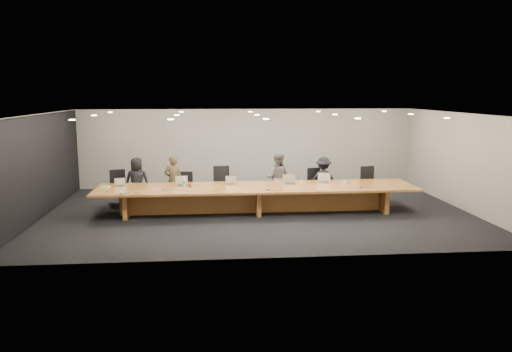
{
  "coord_description": "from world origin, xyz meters",
  "views": [
    {
      "loc": [
        -1.31,
        -13.82,
        3.38
      ],
      "look_at": [
        0.0,
        0.3,
        1.0
      ],
      "focal_mm": 35.0,
      "sensor_mm": 36.0,
      "label": 1
    }
  ],
  "objects_px": {
    "person_c": "(278,178)",
    "laptop_c": "(231,180)",
    "person_b": "(173,180)",
    "chair_mid_right": "(281,186)",
    "water_bottle": "(184,182)",
    "av_box": "(125,193)",
    "chair_far_left": "(119,188)",
    "person_a": "(137,182)",
    "paper_cup_far": "(344,183)",
    "chair_mid_left": "(223,185)",
    "chair_right": "(317,184)",
    "laptop_d": "(290,179)",
    "mic_center": "(268,190)",
    "mic_left": "(163,189)",
    "conference_table": "(257,194)",
    "amber_mug": "(190,185)",
    "mic_right": "(361,187)",
    "person_d": "(323,179)",
    "chair_far_right": "(371,184)",
    "chair_left": "(185,188)",
    "laptop_b": "(182,181)",
    "laptop_e": "(324,178)",
    "laptop_a": "(120,182)",
    "paper_cup_near": "(301,182)"
  },
  "relations": [
    {
      "from": "person_c",
      "to": "laptop_c",
      "type": "xyz_separation_m",
      "value": [
        -1.47,
        -0.78,
        0.09
      ]
    },
    {
      "from": "person_b",
      "to": "person_c",
      "type": "xyz_separation_m",
      "value": [
        3.17,
        -0.06,
        0.03
      ]
    },
    {
      "from": "chair_mid_right",
      "to": "water_bottle",
      "type": "height_order",
      "value": "chair_mid_right"
    },
    {
      "from": "chair_mid_right",
      "to": "av_box",
      "type": "height_order",
      "value": "chair_mid_right"
    },
    {
      "from": "chair_far_left",
      "to": "person_a",
      "type": "xyz_separation_m",
      "value": [
        0.55,
        -0.09,
        0.19
      ]
    },
    {
      "from": "person_c",
      "to": "paper_cup_far",
      "type": "distance_m",
      "value": 2.07
    },
    {
      "from": "chair_mid_left",
      "to": "chair_right",
      "type": "bearing_deg",
      "value": -5.96
    },
    {
      "from": "chair_mid_left",
      "to": "laptop_d",
      "type": "bearing_deg",
      "value": -34.27
    },
    {
      "from": "mic_center",
      "to": "mic_left",
      "type": "bearing_deg",
      "value": 173.81
    },
    {
      "from": "mic_center",
      "to": "chair_mid_right",
      "type": "bearing_deg",
      "value": 71.21
    },
    {
      "from": "chair_mid_left",
      "to": "chair_mid_right",
      "type": "bearing_deg",
      "value": -6.27
    },
    {
      "from": "conference_table",
      "to": "chair_mid_left",
      "type": "relative_size",
      "value": 7.66
    },
    {
      "from": "person_c",
      "to": "mic_center",
      "type": "distance_m",
      "value": 1.78
    },
    {
      "from": "amber_mug",
      "to": "mic_right",
      "type": "xyz_separation_m",
      "value": [
        4.77,
        -0.55,
        -0.04
      ]
    },
    {
      "from": "mic_left",
      "to": "chair_mid_left",
      "type": "bearing_deg",
      "value": 40.8
    },
    {
      "from": "person_a",
      "to": "person_d",
      "type": "bearing_deg",
      "value": -174.51
    },
    {
      "from": "chair_far_left",
      "to": "laptop_d",
      "type": "bearing_deg",
      "value": -30.46
    },
    {
      "from": "amber_mug",
      "to": "av_box",
      "type": "height_order",
      "value": "amber_mug"
    },
    {
      "from": "chair_far_right",
      "to": "amber_mug",
      "type": "xyz_separation_m",
      "value": [
        -5.58,
        -1.1,
        0.25
      ]
    },
    {
      "from": "chair_far_right",
      "to": "laptop_c",
      "type": "bearing_deg",
      "value": 177.64
    },
    {
      "from": "amber_mug",
      "to": "mic_center",
      "type": "distance_m",
      "value": 2.22
    },
    {
      "from": "chair_left",
      "to": "mic_right",
      "type": "relative_size",
      "value": 9.33
    },
    {
      "from": "person_b",
      "to": "person_d",
      "type": "distance_m",
      "value": 4.62
    },
    {
      "from": "mic_center",
      "to": "laptop_b",
      "type": "bearing_deg",
      "value": 159.29
    },
    {
      "from": "laptop_e",
      "to": "av_box",
      "type": "bearing_deg",
      "value": -152.13
    },
    {
      "from": "chair_right",
      "to": "laptop_b",
      "type": "bearing_deg",
      "value": 176.97
    },
    {
      "from": "conference_table",
      "to": "chair_right",
      "type": "xyz_separation_m",
      "value": [
        2.01,
        1.34,
        0.01
      ]
    },
    {
      "from": "chair_left",
      "to": "mic_left",
      "type": "relative_size",
      "value": 8.95
    },
    {
      "from": "laptop_d",
      "to": "mic_right",
      "type": "relative_size",
      "value": 3.33
    },
    {
      "from": "laptop_b",
      "to": "chair_mid_right",
      "type": "bearing_deg",
      "value": 4.63
    },
    {
      "from": "mic_center",
      "to": "person_d",
      "type": "bearing_deg",
      "value": 42.87
    },
    {
      "from": "person_a",
      "to": "mic_right",
      "type": "height_order",
      "value": "person_a"
    },
    {
      "from": "laptop_a",
      "to": "amber_mug",
      "type": "distance_m",
      "value": 2.01
    },
    {
      "from": "laptop_c",
      "to": "laptop_d",
      "type": "height_order",
      "value": "laptop_d"
    },
    {
      "from": "chair_left",
      "to": "amber_mug",
      "type": "xyz_separation_m",
      "value": [
        0.21,
        -1.14,
        0.3
      ]
    },
    {
      "from": "chair_far_left",
      "to": "mic_center",
      "type": "height_order",
      "value": "chair_far_left"
    },
    {
      "from": "laptop_a",
      "to": "mic_right",
      "type": "xyz_separation_m",
      "value": [
        6.75,
        -0.87,
        -0.1
      ]
    },
    {
      "from": "laptop_d",
      "to": "water_bottle",
      "type": "xyz_separation_m",
      "value": [
        -3.03,
        -0.07,
        -0.02
      ]
    },
    {
      "from": "chair_far_left",
      "to": "laptop_b",
      "type": "height_order",
      "value": "chair_far_left"
    },
    {
      "from": "person_d",
      "to": "mic_center",
      "type": "distance_m",
      "value": 2.67
    },
    {
      "from": "laptop_a",
      "to": "person_b",
      "type": "bearing_deg",
      "value": 14.35
    },
    {
      "from": "laptop_e",
      "to": "paper_cup_near",
      "type": "xyz_separation_m",
      "value": [
        -0.68,
        -0.09,
        -0.1
      ]
    },
    {
      "from": "person_c",
      "to": "laptop_c",
      "type": "distance_m",
      "value": 1.67
    },
    {
      "from": "chair_mid_left",
      "to": "chair_right",
      "type": "relative_size",
      "value": 1.12
    },
    {
      "from": "chair_mid_right",
      "to": "chair_right",
      "type": "bearing_deg",
      "value": -9.13
    },
    {
      "from": "chair_mid_right",
      "to": "water_bottle",
      "type": "distance_m",
      "value": 3.13
    },
    {
      "from": "conference_table",
      "to": "chair_right",
      "type": "distance_m",
      "value": 2.42
    },
    {
      "from": "chair_far_left",
      "to": "mic_left",
      "type": "distance_m",
      "value": 2.11
    },
    {
      "from": "laptop_e",
      "to": "chair_left",
      "type": "bearing_deg",
      "value": -174.67
    },
    {
      "from": "av_box",
      "to": "person_c",
      "type": "bearing_deg",
      "value": 0.34
    }
  ]
}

